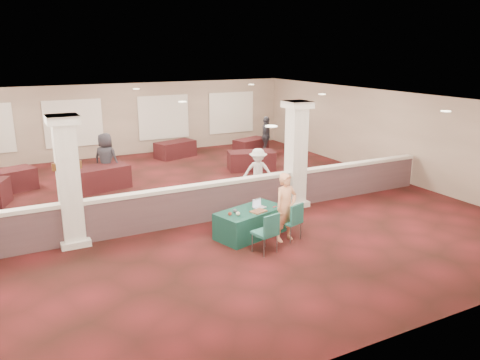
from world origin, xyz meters
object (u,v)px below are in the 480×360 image
woman (286,207)px  far_table_back_center (175,149)px  far_table_front_center (99,178)px  far_table_back_right (251,146)px  far_table_front_right (251,161)px  attendee_b (258,172)px  conf_chair_side (268,230)px  attendee_c (266,136)px  attendee_d (106,159)px  far_table_back_left (6,181)px  conf_chair_main (293,218)px  near_table (250,223)px

woman → far_table_back_center: (0.73, 10.16, -0.52)m
far_table_front_center → far_table_back_right: size_ratio=1.21×
far_table_front_right → attendee_b: attendee_b is taller
conf_chair_side → attendee_b: 4.66m
far_table_front_center → attendee_b: size_ratio=1.26×
conf_chair_side → far_table_back_right: 11.10m
woman → attendee_b: woman is taller
far_table_back_right → far_table_front_right: bearing=-118.2°
attendee_c → far_table_back_right: bearing=56.3°
far_table_back_center → attendee_d: attendee_d is taller
far_table_back_left → far_table_front_right: bearing=-7.3°
conf_chair_main → attendee_d: attendee_d is taller
far_table_front_right → far_table_back_right: size_ratio=1.12×
conf_chair_main → attendee_b: 3.91m
far_table_back_center → attendee_c: size_ratio=0.99×
conf_chair_main → far_table_back_right: (3.99, 9.51, -0.25)m
near_table → attendee_d: attendee_d is taller
conf_chair_side → far_table_front_center: bearing=96.7°
conf_chair_main → far_table_back_left: conf_chair_main is taller
near_table → woman: size_ratio=1.04×
far_table_front_right → far_table_back_left: far_table_back_left is taller
attendee_b → attendee_d: (-4.17, 3.50, 0.15)m
attendee_c → attendee_d: (-7.36, -1.44, 0.04)m
near_table → far_table_front_right: 6.85m
near_table → far_table_back_center: (1.37, 9.50, 0.01)m
far_table_back_right → far_table_front_center: bearing=-159.6°
far_table_back_left → far_table_front_center: bearing=-21.6°
far_table_front_right → attendee_d: 5.61m
attendee_d → far_table_back_center: bearing=-99.9°
far_table_front_right → attendee_d: size_ratio=0.99×
far_table_back_right → attendee_d: 7.42m
far_table_back_left → attendee_b: bearing=-29.2°
near_table → far_table_front_center: size_ratio=0.93×
far_table_back_left → far_table_back_right: 10.41m
woman → attendee_c: 9.70m
far_table_back_center → far_table_back_right: far_table_back_center is taller
woman → far_table_front_center: woman is taller
far_table_front_center → attendee_b: attendee_b is taller
woman → far_table_front_right: woman is taller
attendee_c → woman: bearing=-172.9°
conf_chair_side → far_table_front_right: (3.48, 7.16, -0.22)m
near_table → conf_chair_main: 1.12m
conf_chair_main → attendee_b: attendee_b is taller
attendee_b → attendee_d: bearing=168.7°
woman → attendee_d: (-2.89, 7.16, 0.05)m
far_table_back_left → attendee_d: bearing=-11.0°
woman → far_table_back_left: woman is taller
woman → attendee_d: attendee_d is taller
far_table_front_right → attendee_c: (1.81, 1.94, 0.51)m
near_table → conf_chair_side: bearing=-114.8°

